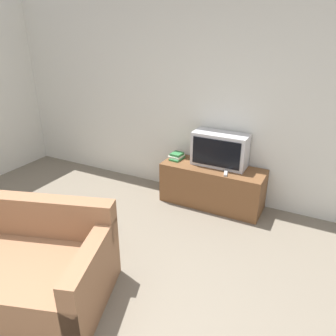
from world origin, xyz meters
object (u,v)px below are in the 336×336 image
at_px(tv_stand, 212,186).
at_px(television, 220,150).
at_px(remote_on_stand, 226,173).
at_px(couch, 10,268).
at_px(book_stack, 177,156).

distance_m(tv_stand, television, 0.48).
height_order(television, remote_on_stand, television).
xyz_separation_m(couch, book_stack, (0.45, 2.27, 0.30)).
bearing_deg(couch, remote_on_stand, 42.44).
relative_size(television, remote_on_stand, 4.56).
bearing_deg(tv_stand, book_stack, 176.62).
relative_size(tv_stand, television, 1.90).
bearing_deg(remote_on_stand, tv_stand, 146.01).
height_order(couch, remote_on_stand, couch).
distance_m(couch, remote_on_stand, 2.42).
bearing_deg(television, book_stack, -174.54).
bearing_deg(couch, book_stack, 60.41).
xyz_separation_m(television, remote_on_stand, (0.16, -0.22, -0.20)).
bearing_deg(tv_stand, couch, -113.37).
relative_size(tv_stand, book_stack, 5.72).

